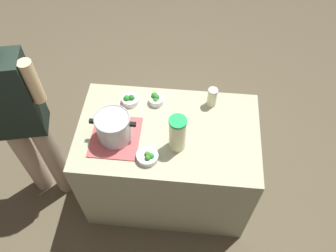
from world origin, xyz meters
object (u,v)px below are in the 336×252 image
broccoli_bowl_center (130,100)px  broccoli_bowl_back (156,99)px  broccoli_bowl_front (148,156)px  person_cook (20,121)px  mason_jar (212,97)px  cooking_pot (114,127)px  lemonade_pitcher (177,134)px

broccoli_bowl_center → broccoli_bowl_back: bearing=-174.6°
broccoli_bowl_front → person_cook: person_cook is taller
broccoli_bowl_center → person_cook: person_cook is taller
mason_jar → broccoli_bowl_center: size_ratio=1.22×
cooking_pot → lemonade_pitcher: 0.41m
cooking_pot → broccoli_bowl_back: cooking_pot is taller
broccoli_bowl_center → person_cook: (0.69, 0.27, 0.02)m
lemonade_pitcher → mason_jar: lemonade_pitcher is taller
broccoli_bowl_center → person_cook: bearing=21.5°
lemonade_pitcher → broccoli_bowl_back: lemonade_pitcher is taller
mason_jar → person_cook: person_cook is taller
cooking_pot → lemonade_pitcher: lemonade_pitcher is taller
cooking_pot → broccoli_bowl_center: 0.32m
broccoli_bowl_front → person_cook: (0.87, -0.18, 0.03)m
mason_jar → broccoli_bowl_center: 0.58m
broccoli_bowl_center → lemonade_pitcher: bearing=137.2°
mason_jar → broccoli_bowl_back: size_ratio=1.42×
broccoli_bowl_front → broccoli_bowl_back: 0.46m
broccoli_bowl_front → person_cook: 0.89m
cooking_pot → broccoli_bowl_back: 0.40m
cooking_pot → broccoli_bowl_back: size_ratio=2.87×
broccoli_bowl_front → broccoli_bowl_back: (0.00, -0.46, 0.01)m
broccoli_bowl_center → broccoli_bowl_back: size_ratio=1.16×
cooking_pot → person_cook: bearing=-3.2°
cooking_pot → broccoli_bowl_center: size_ratio=2.46×
broccoli_bowl_back → lemonade_pitcher: bearing=116.6°
broccoli_bowl_center → broccoli_bowl_back: broccoli_bowl_back is taller
cooking_pot → broccoli_bowl_front: size_ratio=2.11×
mason_jar → cooking_pot: bearing=29.1°
lemonade_pitcher → broccoli_bowl_center: 0.50m
person_cook → mason_jar: bearing=-166.2°
lemonade_pitcher → cooking_pot: bearing=-3.8°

